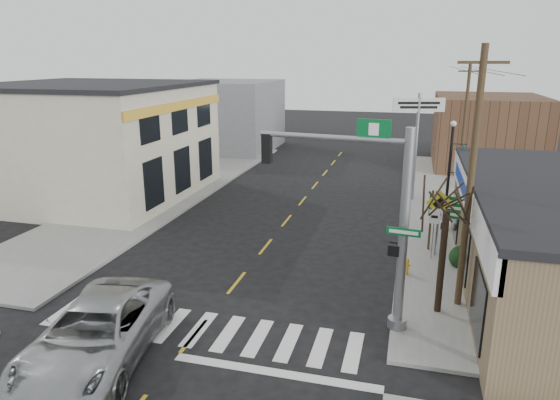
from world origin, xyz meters
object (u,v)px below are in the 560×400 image
(traffic_signal_pole, at_px, (379,208))
(utility_pole_far, at_px, (464,125))
(suv, at_px, (97,332))
(utility_pole_near, at_px, (471,179))
(bare_tree, at_px, (449,191))
(lamp_post, at_px, (451,168))
(guide_sign, at_px, (447,213))
(fire_hydrant, at_px, (406,265))
(dance_center_sign, at_px, (418,120))

(traffic_signal_pole, relative_size, utility_pole_far, 0.82)
(suv, height_order, utility_pole_near, utility_pole_near)
(bare_tree, bearing_deg, suv, -151.03)
(lamp_post, distance_m, utility_pole_far, 9.71)
(guide_sign, distance_m, utility_pole_near, 5.80)
(traffic_signal_pole, distance_m, fire_hydrant, 5.65)
(suv, height_order, fire_hydrant, suv)
(guide_sign, distance_m, fire_hydrant, 3.69)
(fire_hydrant, relative_size, dance_center_sign, 0.11)
(traffic_signal_pole, xyz_separation_m, fire_hydrant, (0.97, 4.28, -3.56))
(guide_sign, xyz_separation_m, bare_tree, (-0.45, -5.84, 2.46))
(utility_pole_near, bearing_deg, bare_tree, -138.96)
(fire_hydrant, xyz_separation_m, utility_pole_near, (1.83, -2.08, 4.13))
(suv, bearing_deg, utility_pole_near, 21.18)
(suv, xyz_separation_m, dance_center_sign, (8.61, 19.55, 4.10))
(bare_tree, bearing_deg, guide_sign, 85.60)
(fire_hydrant, distance_m, lamp_post, 6.97)
(guide_sign, height_order, lamp_post, lamp_post)
(suv, bearing_deg, dance_center_sign, 57.00)
(dance_center_sign, relative_size, utility_pole_near, 0.73)
(suv, height_order, dance_center_sign, dance_center_sign)
(suv, distance_m, utility_pole_near, 12.54)
(utility_pole_far, bearing_deg, bare_tree, -103.51)
(fire_hydrant, bearing_deg, guide_sign, 62.67)
(suv, relative_size, fire_hydrant, 9.16)
(fire_hydrant, distance_m, bare_tree, 4.91)
(suv, xyz_separation_m, lamp_post, (10.29, 14.26, 2.41))
(traffic_signal_pole, distance_m, utility_pole_near, 3.60)
(traffic_signal_pole, distance_m, dance_center_sign, 15.75)
(guide_sign, relative_size, utility_pole_near, 0.31)
(utility_pole_far, bearing_deg, suv, -123.32)
(fire_hydrant, relative_size, utility_pole_near, 0.08)
(traffic_signal_pole, distance_m, guide_sign, 8.03)
(traffic_signal_pole, bearing_deg, fire_hydrant, 84.16)
(traffic_signal_pole, height_order, lamp_post, traffic_signal_pole)
(guide_sign, bearing_deg, traffic_signal_pole, -91.80)
(fire_hydrant, xyz_separation_m, dance_center_sign, (0.12, 11.41, 4.47))
(lamp_post, bearing_deg, traffic_signal_pole, -96.70)
(fire_hydrant, xyz_separation_m, bare_tree, (1.12, -2.81, 3.86))
(dance_center_sign, xyz_separation_m, utility_pole_near, (1.71, -13.49, -0.34))
(dance_center_sign, xyz_separation_m, bare_tree, (1.00, -14.22, -0.61))
(suv, distance_m, guide_sign, 15.06)
(traffic_signal_pole, bearing_deg, bare_tree, 41.98)
(fire_hydrant, height_order, lamp_post, lamp_post)
(suv, xyz_separation_m, bare_tree, (9.61, 5.32, 3.49))
(bare_tree, distance_m, utility_pole_far, 18.62)
(guide_sign, bearing_deg, suv, -114.68)
(fire_hydrant, xyz_separation_m, lamp_post, (1.80, 6.13, 2.79))
(utility_pole_near, bearing_deg, dance_center_sign, 92.33)
(lamp_post, bearing_deg, fire_hydrant, -98.15)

